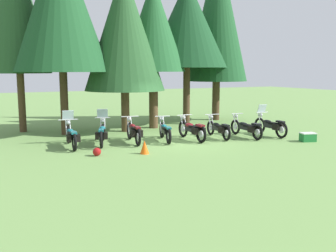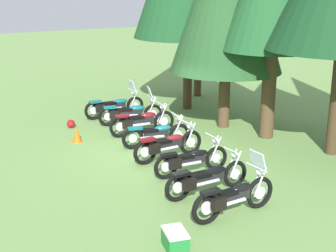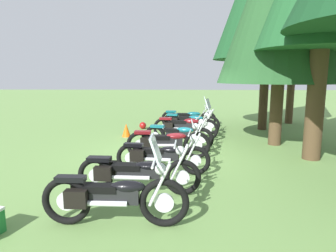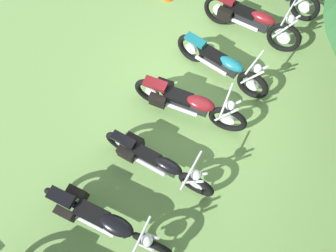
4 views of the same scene
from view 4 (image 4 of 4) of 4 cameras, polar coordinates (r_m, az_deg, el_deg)
ground_plane at (r=6.29m, az=6.87°, el=6.40°), size 80.00×80.00×0.00m
motorcycle_2 at (r=7.08m, az=15.59°, el=19.18°), size 0.80×2.30×1.03m
motorcycle_3 at (r=6.22m, az=10.41°, el=11.68°), size 0.82×2.16×1.00m
motorcycle_4 at (r=5.61m, az=3.75°, el=4.51°), size 0.72×2.29×1.02m
motorcycle_5 at (r=5.17m, az=-2.48°, el=-6.80°), size 0.71×2.18×0.99m
motorcycle_6 at (r=5.05m, az=-12.59°, el=-17.15°), size 0.61×2.35×1.00m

